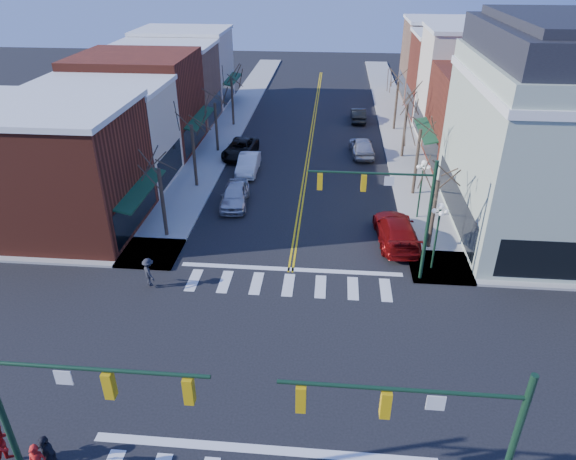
% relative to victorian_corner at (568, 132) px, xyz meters
% --- Properties ---
extents(ground, '(160.00, 160.00, 0.00)m').
position_rel_victorian_corner_xyz_m(ground, '(-16.50, -14.50, -6.66)').
color(ground, black).
rests_on(ground, ground).
extents(sidewalk_left, '(3.50, 70.00, 0.15)m').
position_rel_victorian_corner_xyz_m(sidewalk_left, '(-25.25, 5.50, -6.58)').
color(sidewalk_left, '#9E9B93').
rests_on(sidewalk_left, ground).
extents(sidewalk_right, '(3.50, 70.00, 0.15)m').
position_rel_victorian_corner_xyz_m(sidewalk_right, '(-7.75, 5.50, -6.58)').
color(sidewalk_right, '#9E9B93').
rests_on(sidewalk_right, ground).
extents(bldg_left_brick_a, '(10.00, 8.50, 8.00)m').
position_rel_victorian_corner_xyz_m(bldg_left_brick_a, '(-32.00, -2.75, -2.66)').
color(bldg_left_brick_a, maroon).
rests_on(bldg_left_brick_a, ground).
extents(bldg_left_stucco_a, '(10.00, 7.00, 7.50)m').
position_rel_victorian_corner_xyz_m(bldg_left_stucco_a, '(-32.00, 5.00, -2.91)').
color(bldg_left_stucco_a, beige).
rests_on(bldg_left_stucco_a, ground).
extents(bldg_left_brick_b, '(10.00, 9.00, 8.50)m').
position_rel_victorian_corner_xyz_m(bldg_left_brick_b, '(-32.00, 13.00, -2.41)').
color(bldg_left_brick_b, maroon).
rests_on(bldg_left_brick_b, ground).
extents(bldg_left_tan, '(10.00, 7.50, 7.80)m').
position_rel_victorian_corner_xyz_m(bldg_left_tan, '(-32.00, 21.25, -2.76)').
color(bldg_left_tan, '#89634C').
rests_on(bldg_left_tan, ground).
extents(bldg_left_stucco_b, '(10.00, 8.00, 8.20)m').
position_rel_victorian_corner_xyz_m(bldg_left_stucco_b, '(-32.00, 29.00, -2.56)').
color(bldg_left_stucco_b, beige).
rests_on(bldg_left_stucco_b, ground).
extents(bldg_right_brick_a, '(10.00, 8.50, 8.00)m').
position_rel_victorian_corner_xyz_m(bldg_right_brick_a, '(-1.00, 11.25, -2.66)').
color(bldg_right_brick_a, maroon).
rests_on(bldg_right_brick_a, ground).
extents(bldg_right_stucco, '(10.00, 7.00, 10.00)m').
position_rel_victorian_corner_xyz_m(bldg_right_stucco, '(-1.00, 19.00, -1.66)').
color(bldg_right_stucco, beige).
rests_on(bldg_right_stucco, ground).
extents(bldg_right_brick_b, '(10.00, 8.00, 8.50)m').
position_rel_victorian_corner_xyz_m(bldg_right_brick_b, '(-1.00, 26.50, -2.41)').
color(bldg_right_brick_b, maroon).
rests_on(bldg_right_brick_b, ground).
extents(bldg_right_tan, '(10.00, 8.00, 9.00)m').
position_rel_victorian_corner_xyz_m(bldg_right_tan, '(-1.00, 34.50, -2.16)').
color(bldg_right_tan, '#89634C').
rests_on(bldg_right_tan, ground).
extents(victorian_corner, '(12.25, 14.25, 13.30)m').
position_rel_victorian_corner_xyz_m(victorian_corner, '(0.00, 0.00, 0.00)').
color(victorian_corner, '#A2B29A').
rests_on(victorian_corner, ground).
extents(traffic_mast_near_left, '(6.60, 0.28, 7.20)m').
position_rel_victorian_corner_xyz_m(traffic_mast_near_left, '(-22.05, -21.90, -1.95)').
color(traffic_mast_near_left, '#14331E').
rests_on(traffic_mast_near_left, ground).
extents(traffic_mast_near_right, '(6.60, 0.28, 7.20)m').
position_rel_victorian_corner_xyz_m(traffic_mast_near_right, '(-10.95, -21.90, -1.95)').
color(traffic_mast_near_right, '#14331E').
rests_on(traffic_mast_near_right, ground).
extents(traffic_mast_far_right, '(6.60, 0.28, 7.20)m').
position_rel_victorian_corner_xyz_m(traffic_mast_far_right, '(-10.95, -7.10, -1.95)').
color(traffic_mast_far_right, '#14331E').
rests_on(traffic_mast_far_right, ground).
extents(lamppost_corner, '(0.36, 0.36, 4.33)m').
position_rel_victorian_corner_xyz_m(lamppost_corner, '(-8.30, -6.00, -3.70)').
color(lamppost_corner, '#14331E').
rests_on(lamppost_corner, ground).
extents(lamppost_midblock, '(0.36, 0.36, 4.33)m').
position_rel_victorian_corner_xyz_m(lamppost_midblock, '(-8.30, 0.50, -3.70)').
color(lamppost_midblock, '#14331E').
rests_on(lamppost_midblock, ground).
extents(tree_left_a, '(0.24, 0.24, 4.76)m').
position_rel_victorian_corner_xyz_m(tree_left_a, '(-24.90, -3.50, -4.28)').
color(tree_left_a, '#382B21').
rests_on(tree_left_a, ground).
extents(tree_left_b, '(0.24, 0.24, 5.04)m').
position_rel_victorian_corner_xyz_m(tree_left_b, '(-24.90, 4.50, -4.14)').
color(tree_left_b, '#382B21').
rests_on(tree_left_b, ground).
extents(tree_left_c, '(0.24, 0.24, 4.55)m').
position_rel_victorian_corner_xyz_m(tree_left_c, '(-24.90, 12.50, -4.38)').
color(tree_left_c, '#382B21').
rests_on(tree_left_c, ground).
extents(tree_left_d, '(0.24, 0.24, 4.90)m').
position_rel_victorian_corner_xyz_m(tree_left_d, '(-24.90, 20.50, -4.21)').
color(tree_left_d, '#382B21').
rests_on(tree_left_d, ground).
extents(tree_right_a, '(0.24, 0.24, 4.62)m').
position_rel_victorian_corner_xyz_m(tree_right_a, '(-8.10, -3.50, -4.35)').
color(tree_right_a, '#382B21').
rests_on(tree_right_a, ground).
extents(tree_right_b, '(0.24, 0.24, 5.18)m').
position_rel_victorian_corner_xyz_m(tree_right_b, '(-8.10, 4.50, -4.07)').
color(tree_right_b, '#382B21').
rests_on(tree_right_b, ground).
extents(tree_right_c, '(0.24, 0.24, 4.83)m').
position_rel_victorian_corner_xyz_m(tree_right_c, '(-8.10, 12.50, -4.24)').
color(tree_right_c, '#382B21').
rests_on(tree_right_c, ground).
extents(tree_right_d, '(0.24, 0.24, 4.97)m').
position_rel_victorian_corner_xyz_m(tree_right_d, '(-8.10, 20.50, -4.17)').
color(tree_right_d, '#382B21').
rests_on(tree_right_d, ground).
extents(car_left_near, '(2.18, 4.81, 1.60)m').
position_rel_victorian_corner_xyz_m(car_left_near, '(-21.30, 1.56, -5.86)').
color(car_left_near, '#BBBBC0').
rests_on(car_left_near, ground).
extents(car_left_mid, '(1.62, 4.55, 1.49)m').
position_rel_victorian_corner_xyz_m(car_left_mid, '(-21.30, 7.80, -5.91)').
color(car_left_mid, silver).
rests_on(car_left_mid, ground).
extents(car_left_far, '(2.98, 5.49, 1.46)m').
position_rel_victorian_corner_xyz_m(car_left_far, '(-22.62, 11.54, -5.93)').
color(car_left_far, black).
rests_on(car_left_far, ground).
extents(car_right_near, '(2.82, 6.02, 1.70)m').
position_rel_victorian_corner_xyz_m(car_right_near, '(-10.10, -2.89, -5.81)').
color(car_right_near, maroon).
rests_on(car_right_near, ground).
extents(car_right_mid, '(2.42, 5.02, 1.65)m').
position_rel_victorian_corner_xyz_m(car_right_mid, '(-11.70, 12.77, -5.83)').
color(car_right_mid, '#ACACB1').
rests_on(car_right_mid, ground).
extents(car_right_far, '(1.57, 4.35, 1.43)m').
position_rel_victorian_corner_xyz_m(car_right_far, '(-11.70, 23.30, -5.94)').
color(car_right_far, black).
rests_on(car_right_far, ground).
extents(pedestrian_red_b, '(0.93, 1.07, 1.90)m').
position_rel_victorian_corner_xyz_m(pedestrian_red_b, '(-25.62, -20.53, -5.56)').
color(pedestrian_red_b, '#AB1312').
rests_on(pedestrian_red_b, sidewalk_left).
extents(pedestrian_dark_a, '(1.17, 0.88, 1.84)m').
position_rel_victorian_corner_xyz_m(pedestrian_dark_a, '(-23.80, -20.81, -5.59)').
color(pedestrian_dark_a, black).
rests_on(pedestrian_dark_a, sidewalk_left).
extents(pedestrian_dark_b, '(1.18, 1.24, 1.68)m').
position_rel_victorian_corner_xyz_m(pedestrian_dark_b, '(-24.10, -9.17, -5.66)').
color(pedestrian_dark_b, black).
rests_on(pedestrian_dark_b, sidewalk_left).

